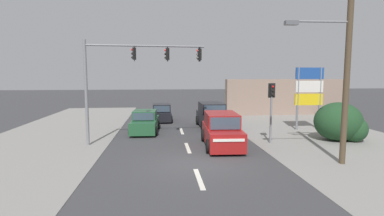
{
  "coord_description": "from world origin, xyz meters",
  "views": [
    {
      "loc": [
        -1.44,
        -13.24,
        4.05
      ],
      "look_at": [
        0.34,
        4.0,
        2.12
      ],
      "focal_mm": 28.0,
      "sensor_mm": 36.0,
      "label": 1
    }
  ],
  "objects_px": {
    "utility_pole_foreground_right": "(345,59)",
    "traffic_signal_mast": "(129,69)",
    "suv_oncoming_mid": "(212,116)",
    "hatchback_receding_far": "(162,113)",
    "sedan_crossing_left": "(145,122)",
    "pedestal_signal_right_kerb": "(271,103)",
    "shopping_plaza_sign": "(309,89)",
    "suv_oncoming_near": "(222,131)"
  },
  "relations": [
    {
      "from": "suv_oncoming_near",
      "to": "hatchback_receding_far",
      "type": "distance_m",
      "value": 10.29
    },
    {
      "from": "suv_oncoming_mid",
      "to": "hatchback_receding_far",
      "type": "xyz_separation_m",
      "value": [
        -3.84,
        3.57,
        -0.18
      ]
    },
    {
      "from": "traffic_signal_mast",
      "to": "suv_oncoming_near",
      "type": "xyz_separation_m",
      "value": [
        5.23,
        -1.16,
        -3.47
      ]
    },
    {
      "from": "suv_oncoming_near",
      "to": "hatchback_receding_far",
      "type": "relative_size",
      "value": 1.27
    },
    {
      "from": "utility_pole_foreground_right",
      "to": "hatchback_receding_far",
      "type": "height_order",
      "value": "utility_pole_foreground_right"
    },
    {
      "from": "utility_pole_foreground_right",
      "to": "suv_oncoming_near",
      "type": "height_order",
      "value": "utility_pole_foreground_right"
    },
    {
      "from": "shopping_plaza_sign",
      "to": "suv_oncoming_near",
      "type": "xyz_separation_m",
      "value": [
        -7.38,
        -4.45,
        -2.1
      ]
    },
    {
      "from": "traffic_signal_mast",
      "to": "suv_oncoming_near",
      "type": "bearing_deg",
      "value": -12.48
    },
    {
      "from": "suv_oncoming_mid",
      "to": "pedestal_signal_right_kerb",
      "type": "bearing_deg",
      "value": -66.21
    },
    {
      "from": "sedan_crossing_left",
      "to": "suv_oncoming_near",
      "type": "xyz_separation_m",
      "value": [
        4.54,
        -4.71,
        0.18
      ]
    },
    {
      "from": "pedestal_signal_right_kerb",
      "to": "shopping_plaza_sign",
      "type": "xyz_separation_m",
      "value": [
        4.36,
        4.05,
        0.57
      ]
    },
    {
      "from": "utility_pole_foreground_right",
      "to": "shopping_plaza_sign",
      "type": "xyz_separation_m",
      "value": [
        2.74,
        8.36,
        -1.76
      ]
    },
    {
      "from": "utility_pole_foreground_right",
      "to": "traffic_signal_mast",
      "type": "distance_m",
      "value": 11.1
    },
    {
      "from": "suv_oncoming_near",
      "to": "traffic_signal_mast",
      "type": "bearing_deg",
      "value": 167.52
    },
    {
      "from": "shopping_plaza_sign",
      "to": "sedan_crossing_left",
      "type": "relative_size",
      "value": 1.07
    },
    {
      "from": "shopping_plaza_sign",
      "to": "pedestal_signal_right_kerb",
      "type": "bearing_deg",
      "value": -137.14
    },
    {
      "from": "pedestal_signal_right_kerb",
      "to": "suv_oncoming_near",
      "type": "height_order",
      "value": "pedestal_signal_right_kerb"
    },
    {
      "from": "sedan_crossing_left",
      "to": "suv_oncoming_near",
      "type": "distance_m",
      "value": 6.54
    },
    {
      "from": "utility_pole_foreground_right",
      "to": "suv_oncoming_mid",
      "type": "xyz_separation_m",
      "value": [
        -4.16,
        10.06,
        -3.86
      ]
    },
    {
      "from": "shopping_plaza_sign",
      "to": "suv_oncoming_near",
      "type": "bearing_deg",
      "value": -148.92
    },
    {
      "from": "suv_oncoming_near",
      "to": "sedan_crossing_left",
      "type": "bearing_deg",
      "value": 133.96
    },
    {
      "from": "hatchback_receding_far",
      "to": "traffic_signal_mast",
      "type": "bearing_deg",
      "value": -102.32
    },
    {
      "from": "utility_pole_foreground_right",
      "to": "sedan_crossing_left",
      "type": "height_order",
      "value": "utility_pole_foreground_right"
    },
    {
      "from": "traffic_signal_mast",
      "to": "pedestal_signal_right_kerb",
      "type": "distance_m",
      "value": 8.5
    },
    {
      "from": "shopping_plaza_sign",
      "to": "suv_oncoming_mid",
      "type": "bearing_deg",
      "value": 166.11
    },
    {
      "from": "sedan_crossing_left",
      "to": "utility_pole_foreground_right",
      "type": "bearing_deg",
      "value": -43.17
    },
    {
      "from": "suv_oncoming_mid",
      "to": "hatchback_receding_far",
      "type": "relative_size",
      "value": 1.25
    },
    {
      "from": "utility_pole_foreground_right",
      "to": "suv_oncoming_mid",
      "type": "relative_size",
      "value": 1.93
    },
    {
      "from": "traffic_signal_mast",
      "to": "shopping_plaza_sign",
      "type": "distance_m",
      "value": 13.11
    },
    {
      "from": "utility_pole_foreground_right",
      "to": "traffic_signal_mast",
      "type": "height_order",
      "value": "utility_pole_foreground_right"
    },
    {
      "from": "suv_oncoming_mid",
      "to": "suv_oncoming_near",
      "type": "bearing_deg",
      "value": -94.47
    },
    {
      "from": "traffic_signal_mast",
      "to": "pedestal_signal_right_kerb",
      "type": "xyz_separation_m",
      "value": [
        8.25,
        -0.76,
        -1.94
      ]
    },
    {
      "from": "traffic_signal_mast",
      "to": "sedan_crossing_left",
      "type": "bearing_deg",
      "value": 79.08
    },
    {
      "from": "pedestal_signal_right_kerb",
      "to": "sedan_crossing_left",
      "type": "xyz_separation_m",
      "value": [
        -7.56,
        4.31,
        -1.71
      ]
    },
    {
      "from": "sedan_crossing_left",
      "to": "suv_oncoming_mid",
      "type": "height_order",
      "value": "suv_oncoming_mid"
    },
    {
      "from": "shopping_plaza_sign",
      "to": "utility_pole_foreground_right",
      "type": "bearing_deg",
      "value": -108.17
    },
    {
      "from": "pedestal_signal_right_kerb",
      "to": "sedan_crossing_left",
      "type": "distance_m",
      "value": 8.87
    },
    {
      "from": "pedestal_signal_right_kerb",
      "to": "hatchback_receding_far",
      "type": "xyz_separation_m",
      "value": [
        -6.37,
        9.33,
        -1.71
      ]
    },
    {
      "from": "shopping_plaza_sign",
      "to": "sedan_crossing_left",
      "type": "distance_m",
      "value": 12.14
    },
    {
      "from": "suv_oncoming_mid",
      "to": "sedan_crossing_left",
      "type": "bearing_deg",
      "value": -163.92
    },
    {
      "from": "sedan_crossing_left",
      "to": "traffic_signal_mast",
      "type": "bearing_deg",
      "value": -100.92
    },
    {
      "from": "pedestal_signal_right_kerb",
      "to": "sedan_crossing_left",
      "type": "height_order",
      "value": "pedestal_signal_right_kerb"
    }
  ]
}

